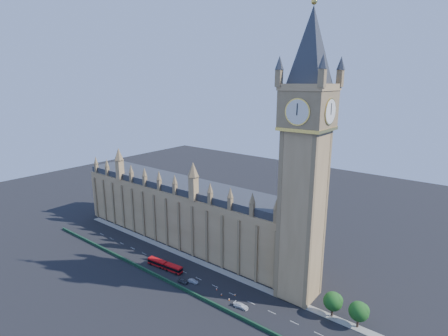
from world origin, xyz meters
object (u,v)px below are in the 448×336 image
Objects in this scene: car_silver at (193,281)px; car_white at (241,306)px; car_grey at (183,281)px; red_bus at (165,265)px.

car_white is at bearing -99.99° from car_silver.
car_grey is 25.48m from car_white.
car_silver is at bearing -57.64° from car_grey.
red_bus reaches higher than car_white.
car_silver is at bearing 79.70° from car_white.
car_white is at bearing -93.86° from car_grey.
car_grey is 0.77× the size of car_white.
car_grey is 3.74m from car_silver.
car_white reaches higher than car_grey.
red_bus is 38.29m from car_white.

